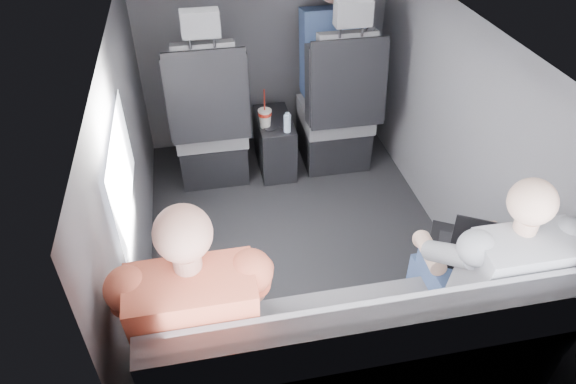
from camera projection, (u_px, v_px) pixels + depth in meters
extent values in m
plane|color=black|center=(300.00, 245.00, 3.18)|extent=(2.60, 2.60, 0.00)
plane|color=#B2B2AD|center=(304.00, 32.00, 2.35)|extent=(2.60, 2.60, 0.00)
cube|color=#56565B|center=(130.00, 173.00, 2.63)|extent=(0.02, 2.60, 1.35)
cube|color=#56565B|center=(456.00, 137.00, 2.90)|extent=(0.02, 2.60, 1.35)
cube|color=#56565B|center=(264.00, 59.00, 3.78)|extent=(1.80, 0.02, 1.35)
cube|color=#56565B|center=(382.00, 360.00, 1.76)|extent=(1.80, 0.02, 1.35)
cube|color=white|center=(122.00, 170.00, 2.26)|extent=(0.02, 0.75, 0.42)
cube|color=black|center=(348.00, 74.00, 3.28)|extent=(0.35, 0.11, 0.59)
cube|color=black|center=(213.00, 153.00, 3.73)|extent=(0.46, 0.48, 0.30)
cube|color=#55555A|center=(210.00, 126.00, 3.58)|extent=(0.48, 0.46, 0.14)
cube|color=#55555A|center=(207.00, 91.00, 3.20)|extent=(0.38, 0.18, 0.61)
cube|color=black|center=(172.00, 99.00, 3.18)|extent=(0.08, 0.21, 0.53)
cube|color=black|center=(242.00, 92.00, 3.25)|extent=(0.08, 0.21, 0.53)
cube|color=black|center=(208.00, 97.00, 3.15)|extent=(0.50, 0.11, 0.58)
cube|color=#55555A|center=(200.00, 23.00, 2.89)|extent=(0.22, 0.10, 0.15)
cube|color=black|center=(332.00, 140.00, 3.87)|extent=(0.46, 0.48, 0.30)
cube|color=#55555A|center=(335.00, 114.00, 3.71)|extent=(0.48, 0.46, 0.14)
cube|color=#55555A|center=(346.00, 79.00, 3.33)|extent=(0.38, 0.18, 0.61)
cube|color=black|center=(313.00, 86.00, 3.32)|extent=(0.08, 0.21, 0.53)
cube|color=black|center=(378.00, 80.00, 3.38)|extent=(0.08, 0.21, 0.53)
cube|color=black|center=(349.00, 85.00, 3.29)|extent=(0.50, 0.11, 0.58)
cube|color=#55555A|center=(353.00, 13.00, 3.03)|extent=(0.22, 0.10, 0.15)
cube|color=black|center=(275.00, 143.00, 3.74)|extent=(0.24, 0.48, 0.40)
cylinder|color=black|center=(270.00, 128.00, 3.51)|extent=(0.09, 0.09, 0.01)
cylinder|color=black|center=(286.00, 126.00, 3.53)|extent=(0.09, 0.09, 0.01)
cube|color=#55555A|center=(349.00, 366.00, 2.25)|extent=(1.60, 0.50, 0.45)
cube|color=#55555A|center=(377.00, 347.00, 1.79)|extent=(1.60, 0.17, 0.47)
cylinder|color=red|center=(265.00, 113.00, 3.47)|extent=(0.09, 0.09, 0.02)
cylinder|color=white|center=(265.00, 111.00, 3.46)|extent=(0.09, 0.09, 0.01)
cylinder|color=red|center=(264.00, 100.00, 3.41)|extent=(0.01, 0.01, 0.15)
cylinder|color=#A8C5E3|center=(287.00, 123.00, 3.45)|extent=(0.05, 0.05, 0.12)
cylinder|color=#A8C5E3|center=(287.00, 114.00, 3.40)|extent=(0.03, 0.03, 0.02)
cube|color=white|center=(196.00, 288.00, 2.13)|extent=(0.31, 0.24, 0.02)
cube|color=silver|center=(196.00, 288.00, 2.11)|extent=(0.25, 0.14, 0.00)
cube|color=white|center=(195.00, 275.00, 2.17)|extent=(0.09, 0.05, 0.00)
cube|color=white|center=(195.00, 294.00, 1.96)|extent=(0.30, 0.09, 0.20)
cube|color=white|center=(195.00, 293.00, 1.97)|extent=(0.26, 0.07, 0.17)
cube|color=black|center=(471.00, 248.00, 2.32)|extent=(0.45, 0.41, 0.02)
cube|color=black|center=(473.00, 248.00, 2.30)|extent=(0.33, 0.27, 0.00)
cube|color=black|center=(464.00, 234.00, 2.37)|extent=(0.12, 0.10, 0.00)
cube|color=black|center=(496.00, 251.00, 2.12)|extent=(0.36, 0.25, 0.25)
cube|color=white|center=(495.00, 250.00, 2.12)|extent=(0.31, 0.21, 0.21)
cube|color=#333338|center=(173.00, 328.00, 2.06)|extent=(0.15, 0.45, 0.13)
cube|color=#333338|center=(229.00, 320.00, 2.09)|extent=(0.15, 0.45, 0.13)
cube|color=#333338|center=(181.00, 327.00, 2.42)|extent=(0.13, 0.13, 0.45)
cube|color=#333338|center=(228.00, 320.00, 2.45)|extent=(0.13, 0.13, 0.45)
cube|color=#C2593F|center=(198.00, 325.00, 1.76)|extent=(0.41, 0.28, 0.55)
sphere|color=tan|center=(183.00, 233.00, 1.54)|extent=(0.18, 0.18, 0.18)
cylinder|color=tan|center=(144.00, 290.00, 2.01)|extent=(0.11, 0.28, 0.12)
cylinder|color=tan|center=(247.00, 276.00, 2.07)|extent=(0.11, 0.28, 0.12)
cube|color=navy|center=(450.00, 286.00, 2.24)|extent=(0.14, 0.41, 0.12)
cube|color=navy|center=(493.00, 279.00, 2.27)|extent=(0.14, 0.41, 0.12)
cube|color=navy|center=(420.00, 293.00, 2.58)|extent=(0.12, 0.12, 0.45)
cube|color=navy|center=(458.00, 287.00, 2.61)|extent=(0.12, 0.12, 0.45)
cube|color=gray|center=(509.00, 280.00, 1.96)|extent=(0.37, 0.25, 0.51)
sphere|color=#DBAF95|center=(532.00, 202.00, 1.76)|extent=(0.17, 0.17, 0.17)
cylinder|color=#DBAF95|center=(430.00, 252.00, 2.20)|extent=(0.11, 0.26, 0.11)
cylinder|color=#DBAF95|center=(509.00, 241.00, 2.26)|extent=(0.11, 0.26, 0.11)
cube|color=navy|center=(332.00, 52.00, 3.61)|extent=(0.43, 0.27, 0.62)
cube|color=navy|center=(328.00, 86.00, 3.83)|extent=(0.36, 0.43, 0.13)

